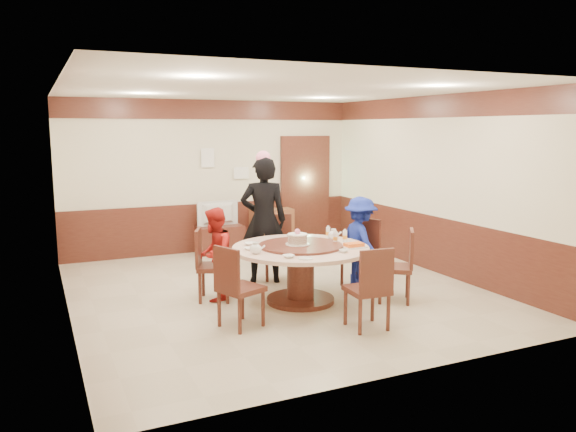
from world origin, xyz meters
name	(u,v)px	position (x,y,z in m)	size (l,w,h in m)	color
room	(277,216)	(0.01, 0.01, 1.08)	(6.00, 6.04, 2.84)	#C1B79B
banquet_table	(301,263)	(0.09, -0.59, 0.53)	(1.80, 1.80, 0.78)	#4A2017
chair_0	(360,265)	(1.24, -0.22, 0.30)	(0.58, 0.58, 0.97)	#4A2017
chair_1	(279,259)	(0.30, 0.63, 0.30)	(0.57, 0.58, 0.97)	#4A2017
chair_2	(213,278)	(-0.94, -0.03, 0.30)	(0.58, 0.58, 0.97)	#4A2017
chair_3	(239,301)	(-0.97, -1.16, 0.30)	(0.58, 0.57, 0.97)	#4A2017
chair_4	(368,303)	(0.35, -1.82, 0.30)	(0.47, 0.48, 0.97)	#4A2017
chair_5	(396,279)	(1.26, -1.09, 0.30)	(0.61, 0.61, 0.97)	#4A2017
person_standing	(264,220)	(0.02, 0.54, 0.94)	(0.68, 0.45, 1.87)	black
person_red	(215,254)	(-0.91, -0.02, 0.62)	(0.61, 0.47, 1.25)	#B21C17
person_blue	(360,241)	(1.24, -0.22, 0.65)	(0.85, 0.49, 1.31)	navy
birthday_cake	(297,239)	(0.05, -0.58, 0.85)	(0.32, 0.32, 0.21)	white
teapot_left	(256,249)	(-0.60, -0.74, 0.81)	(0.17, 0.15, 0.13)	white
teapot_right	(334,235)	(0.73, -0.33, 0.81)	(0.17, 0.15, 0.13)	white
bowl_0	(250,244)	(-0.48, -0.23, 0.77)	(0.15, 0.15, 0.04)	white
bowl_1	(344,251)	(0.42, -1.13, 0.77)	(0.12, 0.12, 0.04)	white
bowl_2	(289,256)	(-0.32, -1.10, 0.77)	(0.14, 0.14, 0.03)	white
bowl_3	(349,243)	(0.72, -0.76, 0.77)	(0.12, 0.12, 0.04)	white
bowl_4	(249,249)	(-0.60, -0.50, 0.77)	(0.14, 0.14, 0.03)	white
bowl_5	(291,236)	(0.24, 0.03, 0.77)	(0.14, 0.14, 0.04)	white
saucer_near	(305,258)	(-0.16, -1.24, 0.76)	(0.18, 0.18, 0.01)	white
saucer_far	(314,237)	(0.54, -0.09, 0.76)	(0.18, 0.18, 0.01)	white
shrimp_platter	(354,246)	(0.69, -0.94, 0.78)	(0.30, 0.20, 0.06)	white
bottle_0	(335,238)	(0.60, -0.60, 0.83)	(0.06, 0.06, 0.16)	white
bottle_1	(345,236)	(0.76, -0.58, 0.83)	(0.06, 0.06, 0.16)	white
bottle_2	(328,233)	(0.69, -0.24, 0.83)	(0.06, 0.06, 0.16)	white
tv_stand	(220,239)	(0.04, 2.75, 0.25)	(0.85, 0.45, 0.50)	#4A2017
television	(219,214)	(0.04, 2.75, 0.73)	(0.80, 0.10, 0.46)	gray
side_cabinet	(271,228)	(1.09, 2.78, 0.38)	(0.80, 0.40, 0.75)	brown
thermos	(270,199)	(1.07, 2.78, 0.94)	(0.15, 0.15, 0.38)	silver
notice_left	(208,158)	(-0.10, 2.96, 1.75)	(0.25, 0.00, 0.35)	white
notice_right	(241,173)	(0.55, 2.96, 1.45)	(0.30, 0.00, 0.22)	white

